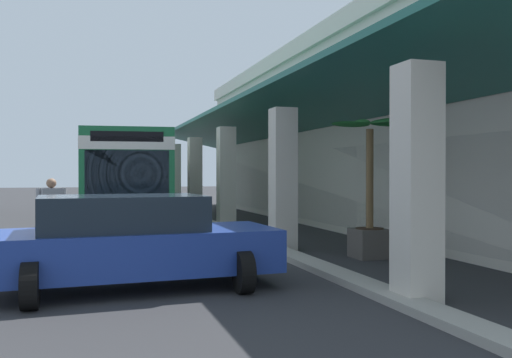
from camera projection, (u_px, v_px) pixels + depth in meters
The scene contains 7 objects.
ground at pixel (308, 229), 18.15m from camera, with size 120.00×120.00×0.00m, color #2D2D30.
curb_strip at pixel (218, 226), 18.38m from camera, with size 33.36×0.50×0.12m, color #9E998E.
plaza_building at pixel (463, 133), 21.17m from camera, with size 28.10×16.31×6.71m.
transit_bus at pixel (131, 172), 20.47m from camera, with size 11.39×3.58×3.34m.
parked_sedan_blue at pixel (132, 241), 8.68m from camera, with size 2.58×4.48×1.47m.
pedestrian at pixel (51, 210), 13.01m from camera, with size 0.41×0.67×1.70m.
potted_palm at pixel (370, 219), 11.89m from camera, with size 1.80×1.78×3.03m.
Camera 1 is at (16.84, 1.05, 1.81)m, focal length 38.91 mm.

